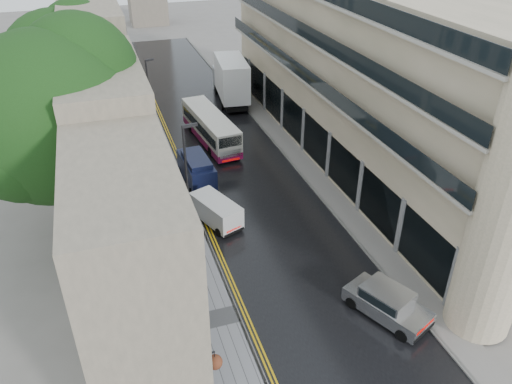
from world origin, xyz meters
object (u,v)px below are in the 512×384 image
lamp_post_near (188,189)px  white_van (219,225)px  cream_bus (210,142)px  lamp_post_far (150,101)px  tree_near (55,146)px  navy_van (191,181)px  tree_far (64,85)px  pedestrian (170,212)px  silver_hatchback (404,328)px  white_lorry (222,87)px

lamp_post_near → white_van: bearing=5.2°
cream_bus → lamp_post_far: bearing=123.3°
tree_near → cream_bus: 15.61m
navy_van → cream_bus: bearing=60.8°
tree_far → cream_bus: tree_far is taller
white_van → pedestrian: size_ratio=2.53×
cream_bus → lamp_post_far: (-4.07, 4.96, 2.33)m
white_van → tree_near: bearing=146.5°
silver_hatchback → lamp_post_far: size_ratio=0.63×
tree_far → white_lorry: size_ratio=1.37×
tree_near → silver_hatchback: tree_near is taller
lamp_post_near → white_lorry: bearing=63.2°
cream_bus → white_van: cream_bus is taller
pedestrian → lamp_post_near: 4.46m
white_van → lamp_post_near: size_ratio=0.49×
cream_bus → lamp_post_near: size_ratio=1.19×
tree_near → white_lorry: (14.70, 19.48, -4.54)m
cream_bus → navy_van: bearing=-122.0°
cream_bus → white_lorry: bearing=63.7°
lamp_post_far → cream_bus: bearing=-69.8°
tree_near → white_lorry: bearing=53.0°
tree_far → pedestrian: tree_far is taller
tree_far → lamp_post_near: bearing=-66.6°
tree_near → cream_bus: bearing=40.8°
cream_bus → white_van: bearing=-107.1°
tree_near → pedestrian: bearing=5.5°
white_lorry → lamp_post_far: 9.30m
tree_far → white_lorry: 16.25m
tree_near → lamp_post_near: 7.83m
cream_bus → white_van: 11.67m
cream_bus → tree_near: bearing=-145.3°
tree_far → white_lorry: bearing=24.2°
white_van → navy_van: size_ratio=0.84×
navy_van → tree_far: bearing=127.0°
silver_hatchback → lamp_post_far: lamp_post_far is taller
white_lorry → cream_bus: bearing=-103.8°
pedestrian → tree_far: bearing=-62.5°
cream_bus → navy_van: cream_bus is taller
tree_near → lamp_post_far: tree_near is taller
tree_near → white_lorry: size_ratio=1.53×
silver_hatchback → lamp_post_far: 29.15m
lamp_post_far → tree_far: bearing=173.3°
white_lorry → lamp_post_far: (-7.73, -5.01, 1.26)m
silver_hatchback → lamp_post_near: bearing=102.7°
pedestrian → navy_van: bearing=-121.8°
white_lorry → navy_van: 17.12m
white_lorry → lamp_post_near: bearing=-103.2°
white_van → lamp_post_near: 3.76m
silver_hatchback → white_van: size_ratio=1.13×
white_van → navy_van: bearing=75.0°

